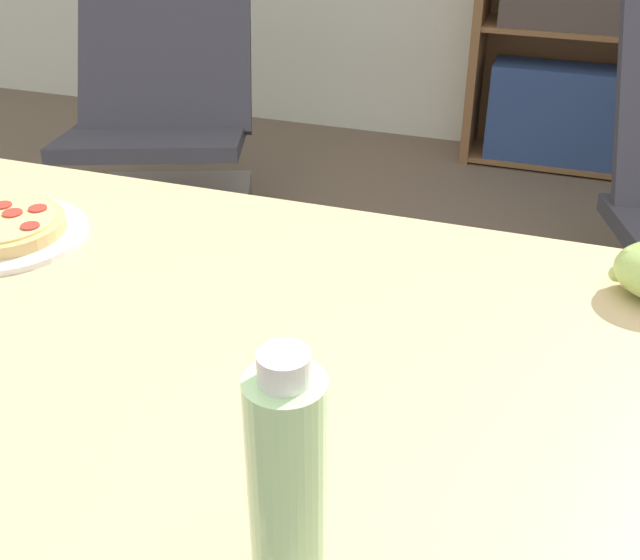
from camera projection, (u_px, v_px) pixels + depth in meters
name	position (u px, v px, depth m)	size (l,w,h in m)	color
dining_table	(208.00, 390.00, 1.10)	(1.39, 0.82, 0.76)	#D1B27F
pizza_on_plate	(3.00, 231.00, 1.26)	(0.25, 0.25, 0.04)	white
drink_bottle	(288.00, 485.00, 0.65)	(0.07, 0.07, 0.25)	#B7EAA3
lounge_chair_near	(166.00, 148.00, 2.85)	(0.80, 0.92, 0.88)	slate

